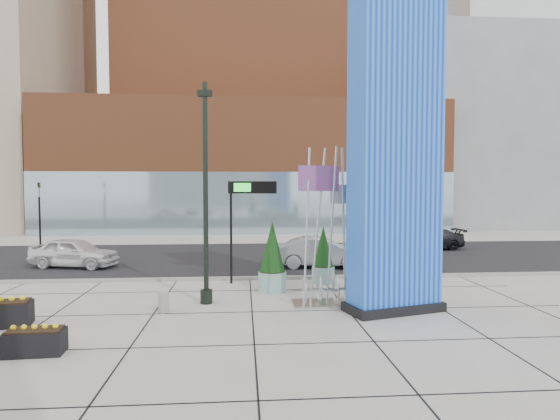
{
  "coord_description": "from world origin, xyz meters",
  "views": [
    {
      "loc": [
        0.75,
        -15.3,
        3.91
      ],
      "look_at": [
        2.1,
        2.0,
        3.0
      ],
      "focal_mm": 30.0,
      "sensor_mm": 36.0,
      "label": 1
    }
  ],
  "objects": [
    {
      "name": "car_white_west",
      "position": [
        -7.32,
        7.54,
        0.71
      ],
      "size": [
        4.42,
        2.6,
        1.41
      ],
      "primitive_type": "imported",
      "rotation": [
        0.0,
        0.0,
        1.33
      ],
      "color": "white",
      "rests_on": "ground"
    },
    {
      "name": "car_dark_east",
      "position": [
        11.96,
        12.33,
        0.63
      ],
      "size": [
        4.45,
        1.98,
        1.27
      ],
      "primitive_type": "imported",
      "rotation": [
        0.0,
        0.0,
        -1.52
      ],
      "color": "black",
      "rests_on": "ground"
    },
    {
      "name": "curb_edge",
      "position": [
        0.0,
        4.0,
        0.06
      ],
      "size": [
        80.0,
        0.3,
        0.12
      ],
      "primitive_type": "cube",
      "color": "gray",
      "rests_on": "ground"
    },
    {
      "name": "overhead_street_sign",
      "position": [
        0.95,
        3.32,
        3.5
      ],
      "size": [
        1.92,
        0.49,
        4.08
      ],
      "rotation": [
        0.0,
        0.0,
        -0.17
      ],
      "color": "black",
      "rests_on": "ground"
    },
    {
      "name": "round_planter_east",
      "position": [
        7.0,
        3.6,
        1.04
      ],
      "size": [
        0.88,
        0.88,
        2.21
      ],
      "color": "#87B5AB",
      "rests_on": "ground"
    },
    {
      "name": "box_planter_north",
      "position": [
        -5.97,
        -1.94,
        0.39
      ],
      "size": [
        1.64,
        1.03,
        0.84
      ],
      "rotation": [
        0.0,
        0.0,
        0.18
      ],
      "color": "black",
      "rests_on": "ground"
    },
    {
      "name": "box_planter_south",
      "position": [
        -4.09,
        -4.23,
        0.33
      ],
      "size": [
        1.32,
        0.72,
        0.71
      ],
      "rotation": [
        0.0,
        0.0,
        0.06
      ],
      "color": "black",
      "rests_on": "ground"
    },
    {
      "name": "blue_pylon",
      "position": [
        5.4,
        -1.22,
        4.83
      ],
      "size": [
        3.25,
        2.12,
        9.99
      ],
      "rotation": [
        0.0,
        0.0,
        0.28
      ],
      "color": "#0D35C3",
      "rests_on": "ground"
    },
    {
      "name": "building_grey_parking",
      "position": [
        26.0,
        32.0,
        9.0
      ],
      "size": [
        20.0,
        18.0,
        18.0
      ],
      "primitive_type": "cube",
      "color": "slate",
      "rests_on": "ground"
    },
    {
      "name": "car_silver_mid",
      "position": [
        4.43,
        6.61,
        0.72
      ],
      "size": [
        4.51,
        1.97,
        1.44
      ],
      "primitive_type": "imported",
      "rotation": [
        0.0,
        0.0,
        1.47
      ],
      "color": "#989A9F",
      "rests_on": "ground"
    },
    {
      "name": "lamp_post",
      "position": [
        -0.49,
        0.19,
        2.97
      ],
      "size": [
        0.48,
        0.4,
        7.27
      ],
      "rotation": [
        0.0,
        0.0,
        -0.19
      ],
      "color": "black",
      "rests_on": "ground"
    },
    {
      "name": "public_art_sculpture",
      "position": [
        3.52,
        -0.23,
        1.36
      ],
      "size": [
        2.28,
        1.15,
        5.18
      ],
      "rotation": [
        0.0,
        0.0,
        0.0
      ],
      "color": "silver",
      "rests_on": "ground"
    },
    {
      "name": "traffic_signal",
      "position": [
        -12.0,
        15.0,
        2.3
      ],
      "size": [
        0.15,
        0.18,
        4.1
      ],
      "color": "black",
      "rests_on": "ground"
    },
    {
      "name": "ground",
      "position": [
        0.0,
        0.0,
        0.0
      ],
      "size": [
        160.0,
        160.0,
        0.0
      ],
      "primitive_type": "plane",
      "color": "#9E9991",
      "rests_on": "ground"
    },
    {
      "name": "round_planter_west",
      "position": [
        1.8,
        1.8,
        1.24
      ],
      "size": [
        1.04,
        1.04,
        2.61
      ],
      "color": "#87B5AB",
      "rests_on": "ground"
    },
    {
      "name": "concrete_bollard",
      "position": [
        -1.72,
        -0.85,
        0.32
      ],
      "size": [
        0.33,
        0.33,
        0.63
      ],
      "primitive_type": "cylinder",
      "color": "gray",
      "rests_on": "ground"
    },
    {
      "name": "building_pale_office",
      "position": [
        36.0,
        48.0,
        27.5
      ],
      "size": [
        16.0,
        16.0,
        55.0
      ],
      "primitive_type": "cube",
      "color": "#B2B7BC",
      "rests_on": "ground"
    },
    {
      "name": "tower_glass_front",
      "position": [
        1.0,
        22.2,
        2.5
      ],
      "size": [
        34.0,
        0.6,
        5.0
      ],
      "primitive_type": "cube",
      "color": "#8CA5B2",
      "rests_on": "ground"
    },
    {
      "name": "street_asphalt",
      "position": [
        0.0,
        10.0,
        0.01
      ],
      "size": [
        80.0,
        12.0,
        0.02
      ],
      "primitive_type": "cube",
      "color": "black",
      "rests_on": "ground"
    },
    {
      "name": "tower_podium",
      "position": [
        1.0,
        27.0,
        5.5
      ],
      "size": [
        34.0,
        10.0,
        11.0
      ],
      "primitive_type": "cube",
      "color": "brown",
      "rests_on": "ground"
    },
    {
      "name": "round_planter_mid",
      "position": [
        3.95,
        3.26,
        1.08
      ],
      "size": [
        0.91,
        0.91,
        2.28
      ],
      "color": "#87B5AB",
      "rests_on": "ground"
    }
  ]
}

